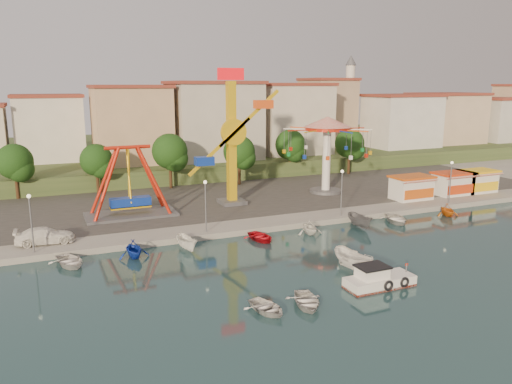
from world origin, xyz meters
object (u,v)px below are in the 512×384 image
pirate_ship_ride (129,183)px  kamikaze_tower (235,141)px  van (45,236)px  cabin_motorboat (378,281)px  skiff (354,261)px  rowboat_a (267,308)px  wave_swinger (327,137)px

pirate_ship_ride → kamikaze_tower: (13.00, 0.60, 4.03)m
kamikaze_tower → van: kamikaze_tower is taller
cabin_motorboat → skiff: same height
rowboat_a → van: bearing=110.0°
kamikaze_tower → skiff: (1.30, -23.84, -7.55)m
cabin_motorboat → van: (-23.22, 19.65, 0.85)m
pirate_ship_ride → wave_swinger: bearing=4.4°
kamikaze_tower → rowboat_a: bearing=-106.9°
rowboat_a → van: size_ratio=0.62×
skiff → pirate_ship_ride: bearing=118.2°
cabin_motorboat → kamikaze_tower: bearing=92.1°
kamikaze_tower → skiff: kamikaze_tower is taller
wave_swinger → skiff: bearing=-116.4°
kamikaze_tower → rowboat_a: (-8.51, -27.99, -8.08)m
kamikaze_tower → van: bearing=-160.7°
wave_swinger → van: bearing=-165.6°
kamikaze_tower → van: (-22.10, -7.76, -7.06)m
wave_swinger → cabin_motorboat: size_ratio=2.12×
cabin_motorboat → wave_swinger: bearing=66.0°
skiff → van: van is taller
rowboat_a → skiff: bearing=9.1°
pirate_ship_ride → skiff: 27.51m
skiff → rowboat_a: bearing=-160.4°
pirate_ship_ride → kamikaze_tower: 13.62m
van → skiff: bearing=-122.3°
pirate_ship_ride → wave_swinger: size_ratio=0.86×
pirate_ship_ride → rowboat_a: size_ratio=3.04×
pirate_ship_ride → van: size_ratio=1.90×
pirate_ship_ride → cabin_motorboat: size_ratio=1.83×
wave_swinger → rowboat_a: 37.79m
wave_swinger → cabin_motorboat: (-12.73, -28.85, -7.68)m
kamikaze_tower → wave_swinger: 13.92m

